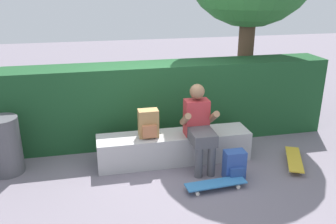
{
  "coord_description": "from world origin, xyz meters",
  "views": [
    {
      "loc": [
        -1.1,
        -4.38,
        2.52
      ],
      "look_at": [
        -0.07,
        0.36,
        0.74
      ],
      "focal_mm": 38.28,
      "sensor_mm": 36.0,
      "label": 1
    }
  ],
  "objects_px": {
    "bench_main": "(174,147)",
    "backpack_on_bench": "(148,124)",
    "trash_bin": "(5,146)",
    "skateboard_near_person": "(216,184)",
    "skateboard_beside_bench": "(294,159)",
    "backpack_on_ground": "(234,165)",
    "person_skater": "(199,125)"
  },
  "relations": [
    {
      "from": "bench_main",
      "to": "backpack_on_bench",
      "type": "xyz_separation_m",
      "value": [
        -0.38,
        -0.01,
        0.41
      ]
    },
    {
      "from": "bench_main",
      "to": "backpack_on_bench",
      "type": "bearing_deg",
      "value": -178.57
    },
    {
      "from": "bench_main",
      "to": "backpack_on_bench",
      "type": "relative_size",
      "value": 5.59
    },
    {
      "from": "trash_bin",
      "to": "skateboard_near_person",
      "type": "bearing_deg",
      "value": -20.95
    },
    {
      "from": "skateboard_beside_bench",
      "to": "backpack_on_bench",
      "type": "relative_size",
      "value": 2.02
    },
    {
      "from": "bench_main",
      "to": "backpack_on_ground",
      "type": "distance_m",
      "value": 0.95
    },
    {
      "from": "backpack_on_ground",
      "to": "trash_bin",
      "type": "height_order",
      "value": "trash_bin"
    },
    {
      "from": "person_skater",
      "to": "backpack_on_ground",
      "type": "xyz_separation_m",
      "value": [
        0.37,
        -0.45,
        -0.44
      ]
    },
    {
      "from": "bench_main",
      "to": "skateboard_beside_bench",
      "type": "xyz_separation_m",
      "value": [
        1.69,
        -0.48,
        -0.14
      ]
    },
    {
      "from": "person_skater",
      "to": "skateboard_near_person",
      "type": "xyz_separation_m",
      "value": [
        0.04,
        -0.66,
        -0.56
      ]
    },
    {
      "from": "bench_main",
      "to": "trash_bin",
      "type": "distance_m",
      "value": 2.36
    },
    {
      "from": "bench_main",
      "to": "skateboard_near_person",
      "type": "height_order",
      "value": "bench_main"
    },
    {
      "from": "backpack_on_bench",
      "to": "skateboard_beside_bench",
      "type": "bearing_deg",
      "value": -12.92
    },
    {
      "from": "skateboard_near_person",
      "to": "skateboard_beside_bench",
      "type": "distance_m",
      "value": 1.4
    },
    {
      "from": "backpack_on_ground",
      "to": "skateboard_near_person",
      "type": "bearing_deg",
      "value": -148.02
    },
    {
      "from": "bench_main",
      "to": "trash_bin",
      "type": "height_order",
      "value": "trash_bin"
    },
    {
      "from": "bench_main",
      "to": "trash_bin",
      "type": "xyz_separation_m",
      "value": [
        -2.34,
        0.15,
        0.19
      ]
    },
    {
      "from": "skateboard_beside_bench",
      "to": "backpack_on_bench",
      "type": "distance_m",
      "value": 2.19
    },
    {
      "from": "person_skater",
      "to": "backpack_on_bench",
      "type": "bearing_deg",
      "value": 163.3
    },
    {
      "from": "bench_main",
      "to": "backpack_on_bench",
      "type": "height_order",
      "value": "backpack_on_bench"
    },
    {
      "from": "person_skater",
      "to": "backpack_on_ground",
      "type": "distance_m",
      "value": 0.73
    },
    {
      "from": "skateboard_beside_bench",
      "to": "trash_bin",
      "type": "distance_m",
      "value": 4.1
    },
    {
      "from": "person_skater",
      "to": "trash_bin",
      "type": "height_order",
      "value": "person_skater"
    },
    {
      "from": "skateboard_beside_bench",
      "to": "trash_bin",
      "type": "bearing_deg",
      "value": 171.01
    },
    {
      "from": "person_skater",
      "to": "backpack_on_ground",
      "type": "relative_size",
      "value": 2.95
    },
    {
      "from": "backpack_on_bench",
      "to": "trash_bin",
      "type": "relative_size",
      "value": 0.49
    },
    {
      "from": "person_skater",
      "to": "backpack_on_ground",
      "type": "bearing_deg",
      "value": -50.81
    },
    {
      "from": "backpack_on_ground",
      "to": "backpack_on_bench",
      "type": "bearing_deg",
      "value": 147.99
    },
    {
      "from": "skateboard_near_person",
      "to": "person_skater",
      "type": "bearing_deg",
      "value": 93.38
    },
    {
      "from": "backpack_on_bench",
      "to": "backpack_on_ground",
      "type": "distance_m",
      "value": 1.32
    },
    {
      "from": "skateboard_beside_bench",
      "to": "trash_bin",
      "type": "height_order",
      "value": "trash_bin"
    },
    {
      "from": "backpack_on_bench",
      "to": "bench_main",
      "type": "bearing_deg",
      "value": 1.43
    }
  ]
}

